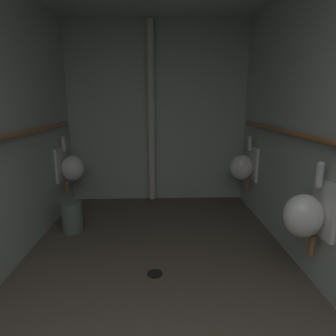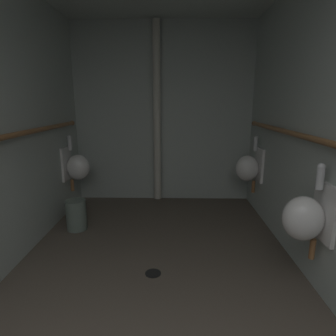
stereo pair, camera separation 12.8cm
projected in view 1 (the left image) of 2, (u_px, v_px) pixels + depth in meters
The scene contains 9 objects.
floor at pixel (158, 295), 2.23m from camera, with size 2.69×4.51×0.08m, color brown.
wall_back at pixel (157, 115), 4.10m from camera, with size 2.69×0.06×2.55m, color #ADB7B1.
urinal_left_mid at pixel (71, 167), 3.67m from camera, with size 0.32×0.30×0.76m.
urinal_right_mid at pixel (306, 214), 2.14m from camera, with size 0.32×0.30×0.76m.
urinal_right_far at pixel (243, 166), 3.72m from camera, with size 0.32×0.30×0.76m.
supply_pipe_right at pixel (330, 142), 1.97m from camera, with size 0.06×3.80×0.06m.
standpipe_back_wall at pixel (151, 115), 3.99m from camera, with size 0.11×0.11×2.50m, color beige.
floor_drain at pixel (155, 273), 2.44m from camera, with size 0.14×0.14×0.01m, color black.
waste_bin at pixel (72, 217), 3.21m from camera, with size 0.23×0.23×0.35m, color slate.
Camera 1 is at (0.02, 0.25, 1.46)m, focal length 30.00 mm.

